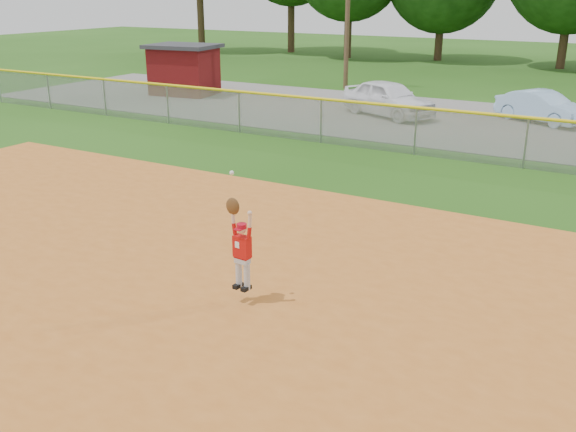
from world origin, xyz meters
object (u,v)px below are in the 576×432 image
Objects in this scene: car_white_a at (388,98)px; utility_shed at (184,69)px; car_blue at (542,107)px; ballplayer at (241,245)px.

utility_shed is at bearing 112.42° from car_white_a.
ballplayer is (-1.66, -18.59, 0.42)m from car_blue.
car_white_a is 1.20× the size of utility_shed.
car_white_a is 17.35m from ballplayer.
ballplayer reaches higher than car_blue.
car_blue is at bearing 84.91° from ballplayer.
ballplayer is at bearing -156.95° from car_blue.
car_white_a is at bearing 103.50° from ballplayer.
car_blue is 1.85× the size of ballplayer.
car_blue is 1.04× the size of utility_shed.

